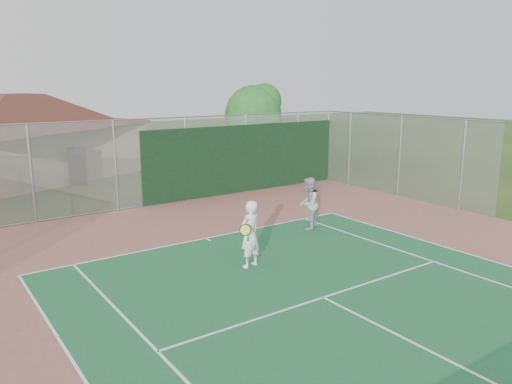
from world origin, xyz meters
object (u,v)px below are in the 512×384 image
clubhouse (19,128)px  player_white_front (250,235)px  tree (255,116)px  player_grey_back (309,204)px

clubhouse → player_white_front: size_ratio=7.77×
tree → player_grey_back: 10.58m
tree → player_white_front: 13.91m
tree → player_white_front: (-7.98, -11.16, -2.28)m
tree → player_white_front: bearing=-125.6°
player_white_front → tree: bearing=-139.9°
tree → player_grey_back: size_ratio=2.75×
player_grey_back → tree: bearing=-149.3°
player_grey_back → clubhouse: bearing=-103.3°
clubhouse → player_grey_back: (6.02, -15.65, -1.72)m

